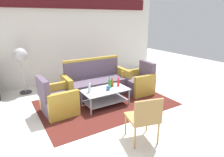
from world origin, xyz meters
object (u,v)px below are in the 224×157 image
pedestal_fan (21,58)px  bottle_clear (89,87)px  bottle_red (118,83)px  wicker_chair (145,116)px  bottle_brown (112,83)px  armchair_left (57,101)px  bottle_green (109,83)px  coffee_table (105,95)px  armchair_right (139,83)px  cup (108,88)px  couch (96,83)px

pedestal_fan → bottle_clear: bearing=-58.3°
bottle_red → wicker_chair: 1.72m
bottle_brown → wicker_chair: wicker_chair is taller
wicker_chair → bottle_brown: bearing=91.0°
armchair_left → bottle_green: size_ratio=2.87×
coffee_table → pedestal_fan: pedestal_fan is taller
armchair_right → cup: bearing=108.5°
couch → wicker_chair: size_ratio=2.16×
coffee_table → cup: size_ratio=11.00×
bottle_clear → cup: 0.44m
armchair_left → wicker_chair: bearing=24.6°
bottle_red → bottle_brown: (-0.15, 0.06, -0.01)m
bottle_red → wicker_chair: (-0.56, -1.63, -0.01)m
bottle_brown → pedestal_fan: 2.58m
couch → bottle_red: (0.24, -0.73, 0.18)m
bottle_green → cup: bearing=-131.9°
bottle_red → bottle_green: 0.25m
cup → pedestal_fan: size_ratio=0.08×
coffee_table → wicker_chair: 1.61m
couch → cup: bearing=83.3°
armchair_right → bottle_green: size_ratio=2.87×
bottle_brown → pedestal_fan: bearing=134.7°
armchair_right → cup: 1.25m
armchair_left → bottle_brown: (1.34, -0.11, 0.21)m
bottle_red → bottle_brown: bearing=158.8°
couch → bottle_brown: bearing=99.4°
armchair_right → wicker_chair: armchair_right is taller
bottle_red → bottle_green: size_ratio=0.80×
pedestal_fan → wicker_chair: size_ratio=1.51×
coffee_table → pedestal_fan: (-1.53, 1.90, 0.74)m
armchair_right → bottle_red: armchair_right is taller
armchair_left → bottle_red: (1.49, -0.17, 0.21)m
couch → bottle_brown: size_ratio=8.12×
bottle_red → wicker_chair: wicker_chair is taller
armchair_left → bottle_brown: bearing=82.3°
armchair_right → bottle_clear: bearing=100.4°
bottle_clear → bottle_brown: bottle_clear is taller
armchair_left → pedestal_fan: bearing=-168.4°
bottle_clear → bottle_green: size_ratio=1.00×
armchair_left → wicker_chair: armchair_left is taller
cup → pedestal_fan: bearing=128.5°
armchair_left → bottle_red: bearing=80.6°
coffee_table → armchair_right: bearing=12.1°
armchair_left → cup: size_ratio=8.50×
armchair_right → wicker_chair: 2.32m
bottle_clear → cup: bearing=-16.0°
bottle_clear → armchair_right: bearing=7.3°
pedestal_fan → wicker_chair: 3.78m
couch → bottle_green: size_ratio=6.13×
couch → bottle_green: (-0.01, -0.73, 0.21)m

